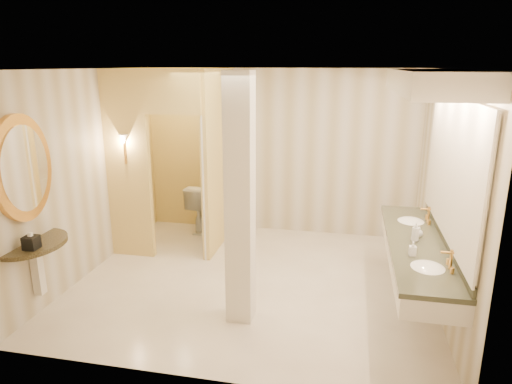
% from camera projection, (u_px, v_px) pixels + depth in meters
% --- Properties ---
extents(floor, '(4.50, 4.50, 0.00)m').
position_uv_depth(floor, '(253.00, 281.00, 6.02)').
color(floor, white).
rests_on(floor, ground).
extents(ceiling, '(4.50, 4.50, 0.00)m').
position_uv_depth(ceiling, '(253.00, 69.00, 5.29)').
color(ceiling, white).
rests_on(ceiling, wall_back).
extents(wall_back, '(4.50, 0.02, 2.70)m').
position_uv_depth(wall_back, '(278.00, 152.00, 7.54)').
color(wall_back, beige).
rests_on(wall_back, floor).
extents(wall_front, '(4.50, 0.02, 2.70)m').
position_uv_depth(wall_front, '(202.00, 240.00, 3.77)').
color(wall_front, beige).
rests_on(wall_front, floor).
extents(wall_left, '(0.02, 4.00, 2.70)m').
position_uv_depth(wall_left, '(88.00, 173.00, 6.09)').
color(wall_left, beige).
rests_on(wall_left, floor).
extents(wall_right, '(0.02, 4.00, 2.70)m').
position_uv_depth(wall_right, '(445.00, 192.00, 5.21)').
color(wall_right, beige).
rests_on(wall_right, floor).
extents(toilet_closet, '(1.50, 1.55, 2.70)m').
position_uv_depth(toilet_closet, '(193.00, 160.00, 6.78)').
color(toilet_closet, '#F2DA7E').
rests_on(toilet_closet, floor).
extents(wall_sconce, '(0.14, 0.14, 0.42)m').
position_uv_depth(wall_sconce, '(124.00, 141.00, 6.33)').
color(wall_sconce, '#C48D3E').
rests_on(wall_sconce, toilet_closet).
extents(vanity, '(0.75, 2.73, 2.09)m').
position_uv_depth(vanity, '(428.00, 175.00, 4.81)').
color(vanity, silver).
rests_on(vanity, floor).
extents(console_shelf, '(0.88, 0.88, 1.89)m').
position_uv_depth(console_shelf, '(26.00, 202.00, 4.88)').
color(console_shelf, black).
rests_on(console_shelf, floor).
extents(pillar, '(0.28, 0.28, 2.70)m').
position_uv_depth(pillar, '(240.00, 203.00, 4.79)').
color(pillar, silver).
rests_on(pillar, floor).
extents(tissue_box, '(0.14, 0.14, 0.14)m').
position_uv_depth(tissue_box, '(31.00, 242.00, 4.80)').
color(tissue_box, black).
rests_on(tissue_box, console_shelf).
extents(toilet, '(0.58, 0.86, 0.82)m').
position_uv_depth(toilet, '(207.00, 207.00, 7.79)').
color(toilet, white).
rests_on(toilet, floor).
extents(soap_bottle_a, '(0.07, 0.07, 0.15)m').
position_uv_depth(soap_bottle_a, '(413.00, 249.00, 4.62)').
color(soap_bottle_a, beige).
rests_on(soap_bottle_a, vanity).
extents(soap_bottle_b, '(0.09, 0.09, 0.12)m').
position_uv_depth(soap_bottle_b, '(419.00, 232.00, 5.13)').
color(soap_bottle_b, silver).
rests_on(soap_bottle_b, vanity).
extents(soap_bottle_c, '(0.10, 0.10, 0.22)m').
position_uv_depth(soap_bottle_c, '(415.00, 232.00, 4.99)').
color(soap_bottle_c, '#C6B28C').
rests_on(soap_bottle_c, vanity).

